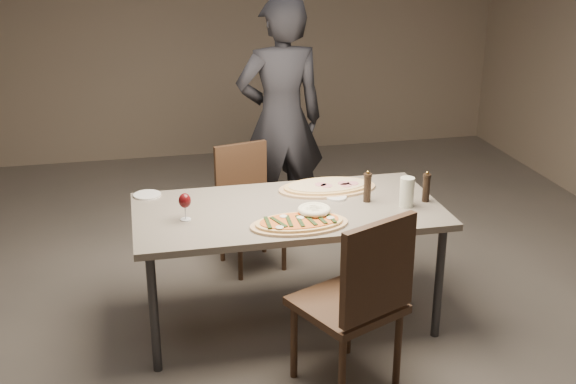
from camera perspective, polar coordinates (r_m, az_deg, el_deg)
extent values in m
plane|color=#5E5751|center=(4.57, 0.00, -10.01)|extent=(7.00, 7.00, 0.00)
plane|color=gray|center=(7.44, -5.99, 13.42)|extent=(6.00, 0.00, 6.00)
cube|color=slate|center=(4.24, 0.00, -1.52)|extent=(1.80, 0.90, 0.04)
cylinder|color=#333335|center=(3.99, -10.55, -9.43)|extent=(0.05, 0.05, 0.71)
cylinder|color=#333335|center=(4.33, 11.83, -7.01)|extent=(0.05, 0.05, 0.71)
cylinder|color=#333335|center=(4.65, -10.96, -4.90)|extent=(0.05, 0.05, 0.71)
cylinder|color=#333335|center=(4.94, 8.41, -3.15)|extent=(0.05, 0.05, 0.71)
ellipsoid|color=white|center=(4.00, 0.98, -1.99)|extent=(0.05, 0.05, 0.01)
ellipsoid|color=white|center=(4.07, 2.93, -1.60)|extent=(0.05, 0.05, 0.01)
ellipsoid|color=white|center=(4.04, 1.73, -1.76)|extent=(0.05, 0.05, 0.01)
ellipsoid|color=white|center=(4.02, -0.36, -1.89)|extent=(0.05, 0.05, 0.01)
ellipsoid|color=white|center=(3.88, -0.67, -2.76)|extent=(0.05, 0.05, 0.01)
ellipsoid|color=white|center=(4.01, 3.39, -2.01)|extent=(0.05, 0.05, 0.01)
cube|color=#213416|center=(3.94, -1.61, -2.42)|extent=(0.03, 0.16, 0.01)
cube|color=#213416|center=(3.95, -0.75, -2.39)|extent=(0.07, 0.16, 0.01)
cube|color=#213416|center=(3.96, 0.09, -2.31)|extent=(0.03, 0.16, 0.01)
cube|color=#213416|center=(3.96, 0.96, -2.30)|extent=(0.02, 0.16, 0.01)
cube|color=#213416|center=(3.98, 1.78, -2.21)|extent=(0.05, 0.16, 0.01)
cube|color=#213416|center=(4.00, 2.57, -2.08)|extent=(0.05, 0.16, 0.01)
cube|color=#213416|center=(4.02, 3.37, -1.99)|extent=(0.03, 0.16, 0.01)
cylinder|color=#D28188|center=(4.49, 3.05, 0.51)|extent=(0.07, 0.07, 0.00)
cylinder|color=#D28188|center=(4.54, 5.15, 0.69)|extent=(0.07, 0.07, 0.00)
cylinder|color=#D28188|center=(4.51, 2.60, 0.61)|extent=(0.07, 0.07, 0.00)
cylinder|color=#D28188|center=(4.51, 4.61, 0.55)|extent=(0.07, 0.07, 0.00)
cylinder|color=#D28188|center=(4.54, 4.42, 0.70)|extent=(0.07, 0.07, 0.00)
cylinder|color=beige|center=(4.08, 2.07, -1.69)|extent=(0.16, 0.16, 0.06)
torus|color=beige|center=(4.07, 2.08, -1.40)|extent=(0.19, 0.19, 0.03)
cube|color=#AB7745|center=(4.08, 2.38, -1.49)|extent=(0.05, 0.05, 0.04)
cube|color=#AB7745|center=(4.10, 2.00, -1.40)|extent=(0.05, 0.05, 0.04)
cube|color=#AB7745|center=(4.07, 1.77, -1.54)|extent=(0.05, 0.05, 0.04)
cube|color=#AB7745|center=(4.06, 2.16, -1.63)|extent=(0.05, 0.05, 0.04)
cylinder|color=white|center=(4.38, 3.84, -0.44)|extent=(0.12, 0.12, 0.01)
cylinder|color=olive|center=(4.38, 3.84, -0.40)|extent=(0.09, 0.09, 0.00)
cylinder|color=black|center=(4.39, 10.86, 0.22)|extent=(0.04, 0.04, 0.15)
cylinder|color=black|center=(4.36, 10.94, 1.28)|extent=(0.05, 0.05, 0.02)
sphere|color=gold|center=(4.35, 10.95, 1.51)|extent=(0.02, 0.02, 0.02)
cylinder|color=black|center=(4.33, 6.28, 0.23)|extent=(0.04, 0.04, 0.16)
cylinder|color=black|center=(4.30, 6.33, 1.34)|extent=(0.05, 0.05, 0.02)
sphere|color=gold|center=(4.29, 6.34, 1.57)|extent=(0.02, 0.02, 0.02)
cylinder|color=silver|center=(4.29, 9.37, -0.01)|extent=(0.09, 0.09, 0.18)
cylinder|color=silver|center=(4.11, -8.08, -2.16)|extent=(0.06, 0.06, 0.01)
cylinder|color=silver|center=(4.09, -8.11, -1.63)|extent=(0.01, 0.01, 0.08)
ellipsoid|color=#490A0C|center=(4.07, -8.16, -0.68)|extent=(0.07, 0.07, 0.09)
cylinder|color=white|center=(4.50, -11.07, -0.23)|extent=(0.17, 0.17, 0.01)
cube|color=#3C2719|center=(3.80, 4.66, -8.88)|extent=(0.63, 0.63, 0.04)
cylinder|color=#3C2719|center=(3.70, 4.29, -14.26)|extent=(0.04, 0.04, 0.44)
cylinder|color=#3C2719|center=(3.92, 8.66, -12.16)|extent=(0.04, 0.04, 0.44)
cylinder|color=#3C2719|center=(3.94, 0.48, -11.71)|extent=(0.04, 0.04, 0.44)
cylinder|color=#3C2719|center=(4.16, 4.79, -9.92)|extent=(0.04, 0.04, 0.44)
cube|color=#3C2719|center=(3.52, 7.14, -6.10)|extent=(0.43, 0.23, 0.50)
cube|color=#3C2719|center=(5.07, -2.86, -1.74)|extent=(0.50, 0.50, 0.04)
cylinder|color=#3C2719|center=(5.36, -1.91, -2.88)|extent=(0.03, 0.03, 0.38)
cylinder|color=#3C2719|center=(5.24, -5.23, -3.53)|extent=(0.03, 0.03, 0.38)
cylinder|color=#3C2719|center=(5.08, -0.32, -4.24)|extent=(0.03, 0.03, 0.38)
cylinder|color=#3C2719|center=(4.96, -3.80, -4.96)|extent=(0.03, 0.03, 0.38)
cube|color=#3C2719|center=(5.14, -3.75, 1.55)|extent=(0.39, 0.13, 0.43)
imported|color=black|center=(5.43, -0.58, 5.66)|extent=(0.70, 0.49, 1.85)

